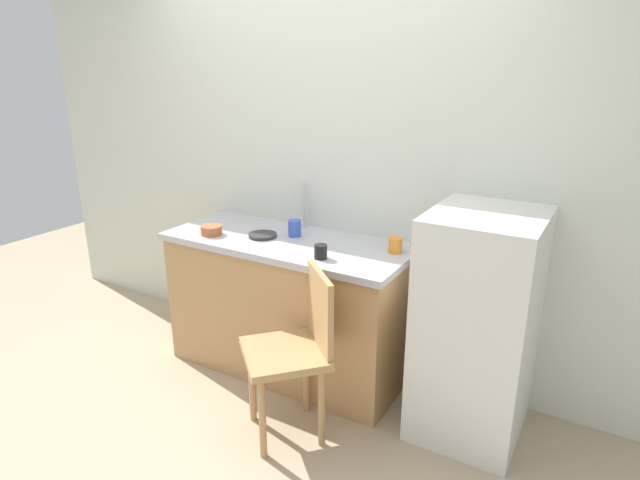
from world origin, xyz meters
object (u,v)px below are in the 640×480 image
Objects in this scene: chair at (296,347)px; cup_orange at (395,245)px; refrigerator at (477,326)px; hotplate at (263,235)px; cup_blue at (295,228)px; cup_black at (321,252)px; terracotta_bowl at (211,230)px.

chair is 0.78m from cup_orange.
chair is (-0.77, -0.50, -0.09)m from refrigerator.
cup_orange reaches higher than hotplate.
chair is at bearing -40.93° from hotplate.
chair is at bearing -56.79° from cup_blue.
cup_black is 0.42m from cup_orange.
refrigerator reaches higher than terracotta_bowl.
hotplate is 1.70× the size of cup_blue.
cup_blue reaches higher than chair.
terracotta_bowl is 1.12m from cup_orange.
cup_blue is at bearing 26.74° from terracotta_bowl.
cup_orange is at bearing 110.15° from chair.
refrigerator is at bearing -12.27° from cup_orange.
cup_black is at bearing -136.51° from cup_orange.
terracotta_bowl is at bearing -159.34° from chair.
terracotta_bowl is at bearing -158.30° from hotplate.
chair is 6.94× the size of terracotta_bowl.
cup_black is (0.49, -0.14, 0.03)m from hotplate.
cup_orange reaches higher than cup_black.
cup_black is (0.33, -0.25, -0.01)m from cup_blue.
refrigerator reaches higher than cup_blue.
cup_orange is (0.31, 0.29, 0.00)m from cup_black.
terracotta_bowl reaches higher than hotplate.
refrigerator reaches higher than hotplate.
cup_black is at bearing -167.51° from refrigerator.
cup_orange is at bearing 167.73° from refrigerator.
chair is 10.52× the size of cup_orange.
cup_orange is at bearing 13.89° from terracotta_bowl.
refrigerator is 1.33m from hotplate.
refrigerator is 0.92m from chair.
cup_blue is 1.18× the size of cup_orange.
cup_black is (-0.05, 0.32, 0.40)m from chair.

